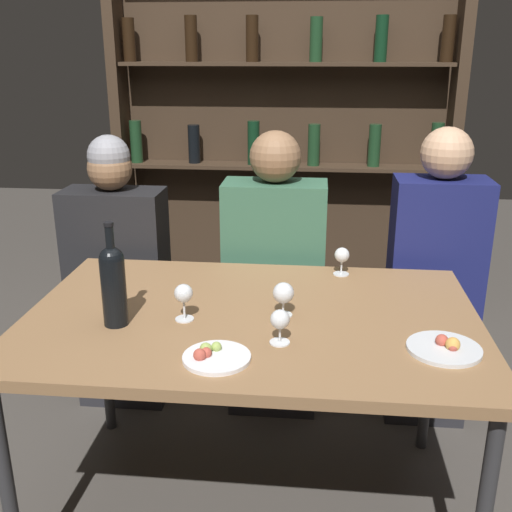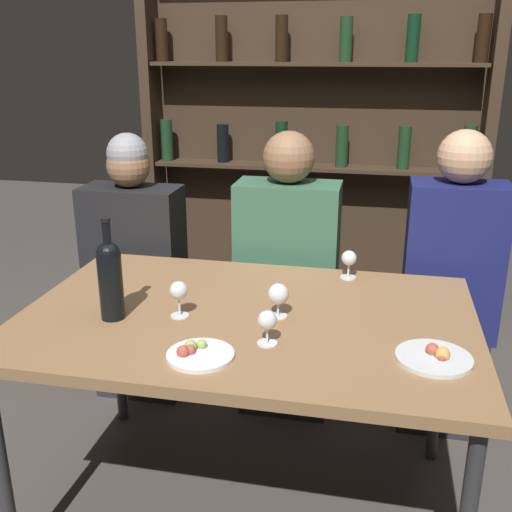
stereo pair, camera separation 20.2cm
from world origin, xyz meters
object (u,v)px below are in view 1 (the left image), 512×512
object	(u,v)px
wine_bottle	(113,282)
food_plate_0	(214,356)
food_plate_1	(445,348)
seated_person_center	(274,286)
wine_glass_0	(184,295)
wine_glass_2	(280,321)
seated_person_left	(119,282)
wine_glass_3	(283,294)
seated_person_right	(433,288)
wine_glass_1	(342,256)

from	to	relation	value
wine_bottle	food_plate_0	bearing A→B (deg)	-29.38
food_plate_1	seated_person_center	bearing A→B (deg)	122.54
wine_glass_0	wine_glass_2	size ratio (longest dim) A/B	1.15
food_plate_0	wine_glass_2	bearing A→B (deg)	33.54
food_plate_0	seated_person_left	distance (m)	1.17
wine_bottle	food_plate_1	size ratio (longest dim) A/B	1.57
wine_glass_3	seated_person_right	size ratio (longest dim) A/B	0.09
seated_person_center	food_plate_0	bearing A→B (deg)	-95.61
seated_person_center	seated_person_right	size ratio (longest dim) A/B	0.98
food_plate_0	seated_person_right	bearing A→B (deg)	51.59
wine_glass_0	seated_person_left	world-z (taller)	seated_person_left
seated_person_right	seated_person_left	bearing A→B (deg)	180.00
wine_glass_2	food_plate_0	xyz separation A→B (m)	(-0.17, -0.12, -0.06)
wine_glass_1	seated_person_right	distance (m)	0.54
food_plate_1	seated_person_right	bearing A→B (deg)	81.43
seated_person_center	wine_glass_3	bearing A→B (deg)	-83.43
wine_glass_1	wine_glass_2	bearing A→B (deg)	-108.53
wine_glass_1	wine_glass_3	size ratio (longest dim) A/B	0.95
wine_glass_2	seated_person_left	world-z (taller)	seated_person_left
wine_glass_2	food_plate_0	distance (m)	0.22
wine_glass_1	food_plate_1	world-z (taller)	wine_glass_1
wine_bottle	food_plate_1	world-z (taller)	wine_bottle
wine_bottle	wine_glass_1	world-z (taller)	wine_bottle
wine_bottle	wine_glass_0	distance (m)	0.22
seated_person_left	wine_glass_3	bearing A→B (deg)	-40.74
wine_bottle	food_plate_0	world-z (taller)	wine_bottle
wine_glass_0	seated_person_center	distance (m)	0.81
food_plate_1	wine_glass_1	bearing A→B (deg)	115.07
wine_glass_0	wine_glass_2	world-z (taller)	wine_glass_0
wine_bottle	seated_person_left	bearing A→B (deg)	108.55
wine_glass_1	seated_person_left	world-z (taller)	seated_person_left
wine_bottle	wine_glass_3	xyz separation A→B (m)	(0.51, 0.12, -0.07)
wine_glass_0	food_plate_0	xyz separation A→B (m)	(0.14, -0.25, -0.07)
wine_glass_0	food_plate_0	size ratio (longest dim) A/B	0.63
seated_person_right	wine_glass_3	bearing A→B (deg)	-131.96
wine_glass_1	wine_glass_3	bearing A→B (deg)	-116.68
wine_glass_3	wine_glass_2	bearing A→B (deg)	-89.54
wine_glass_3	food_plate_1	bearing A→B (deg)	-22.08
seated_person_center	seated_person_left	bearing A→B (deg)	-180.00
wine_glass_3	food_plate_0	distance (m)	0.36
wine_bottle	wine_glass_2	xyz separation A→B (m)	(0.52, -0.08, -0.07)
seated_person_left	wine_glass_0	bearing A→B (deg)	-57.42
seated_person_right	wine_glass_2	bearing A→B (deg)	-124.87
wine_glass_0	wine_glass_1	world-z (taller)	wine_glass_0
wine_glass_3	wine_glass_0	bearing A→B (deg)	-168.51
wine_glass_1	wine_glass_3	xyz separation A→B (m)	(-0.20, -0.39, 0.00)
wine_glass_1	food_plate_0	bearing A→B (deg)	-117.86
wine_glass_1	wine_bottle	bearing A→B (deg)	-144.34
seated_person_center	wine_glass_1	bearing A→B (deg)	-44.99
seated_person_left	seated_person_center	distance (m)	0.70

